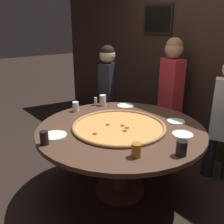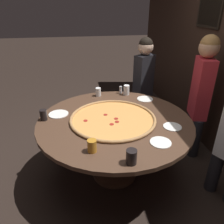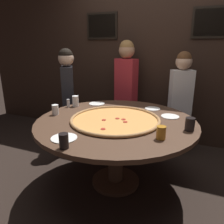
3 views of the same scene
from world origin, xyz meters
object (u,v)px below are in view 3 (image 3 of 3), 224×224
dining_table (116,131)px  diner_side_right (68,93)px  drink_cup_far_right (64,141)px  white_plate_right_side (153,109)px  diner_side_left (180,97)px  white_plate_far_back (170,116)px  drink_cup_far_left (190,124)px  white_plate_near_front (97,104)px  drink_cup_beside_pizza (75,101)px  giant_pizza (115,119)px  white_plate_left_side (64,138)px  drink_cup_centre_back (55,110)px  drink_cup_front_edge (161,133)px  condiment_shaker (68,103)px  diner_far_right (126,86)px

dining_table → diner_side_right: size_ratio=1.14×
drink_cup_far_right → white_plate_right_side: size_ratio=0.64×
diner_side_left → white_plate_right_side: bearing=37.2°
white_plate_far_back → drink_cup_far_left: bearing=-56.0°
white_plate_near_front → white_plate_far_back: same height
drink_cup_beside_pizza → diner_side_left: (1.17, 0.77, -0.01)m
giant_pizza → white_plate_left_side: giant_pizza is taller
giant_pizza → white_plate_far_back: size_ratio=4.81×
giant_pizza → drink_cup_beside_pizza: bearing=155.3°
drink_cup_beside_pizza → white_plate_left_side: size_ratio=0.61×
drink_cup_beside_pizza → drink_cup_far_left: bearing=-11.8°
drink_cup_centre_back → drink_cup_far_left: size_ratio=0.93×
dining_table → drink_cup_far_left: drink_cup_far_left is taller
drink_cup_centre_back → drink_cup_front_edge: drink_cup_centre_back is taller
dining_table → drink_cup_centre_back: 0.71m
drink_cup_front_edge → white_plate_left_side: (-0.73, -0.30, -0.05)m
white_plate_near_front → condiment_shaker: 0.37m
giant_pizza → white_plate_left_side: (-0.22, -0.57, -0.01)m
white_plate_near_front → diner_side_right: 0.55m
drink_cup_far_right → giant_pizza: bearing=80.4°
diner_side_right → dining_table: bearing=-154.1°
dining_table → diner_far_right: diner_far_right is taller
white_plate_left_side → white_plate_near_front: 1.10m
drink_cup_front_edge → white_plate_far_back: bearing=91.6°
white_plate_near_front → white_plate_far_back: bearing=-9.7°
dining_table → drink_cup_far_left: 0.74m
drink_cup_front_edge → white_plate_near_front: (-0.97, 0.77, -0.05)m
diner_side_right → diner_side_left: 1.57m
drink_cup_far_right → drink_cup_front_edge: (0.63, 0.45, -0.00)m
white_plate_near_front → condiment_shaker: condiment_shaker is taller
diner_side_right → diner_far_right: 0.87m
drink_cup_far_right → white_plate_far_back: 1.22m
drink_cup_beside_pizza → condiment_shaker: 0.09m
condiment_shaker → dining_table: bearing=-16.7°
drink_cup_far_left → drink_cup_beside_pizza: 1.40m
drink_cup_front_edge → drink_cup_beside_pizza: drink_cup_beside_pizza is taller
diner_side_right → white_plate_near_front: bearing=-136.9°
white_plate_left_side → white_plate_near_front: (-0.24, 1.07, 0.00)m
white_plate_left_side → white_plate_near_front: same height
drink_cup_beside_pizza → diner_side_left: size_ratio=0.09×
drink_cup_far_left → condiment_shaker: drink_cup_far_left is taller
white_plate_right_side → drink_cup_front_edge: bearing=-72.7°
condiment_shaker → diner_far_right: bearing=65.2°
white_plate_left_side → white_plate_far_back: (0.72, 0.91, 0.00)m
drink_cup_front_edge → diner_far_right: diner_far_right is taller
diner_far_right → drink_cup_front_edge: bearing=134.2°
diner_far_right → diner_side_left: bearing=-171.2°
white_plate_right_side → white_plate_far_back: same height
dining_table → giant_pizza: size_ratio=1.79×
white_plate_far_back → diner_side_left: (0.02, 0.73, 0.05)m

